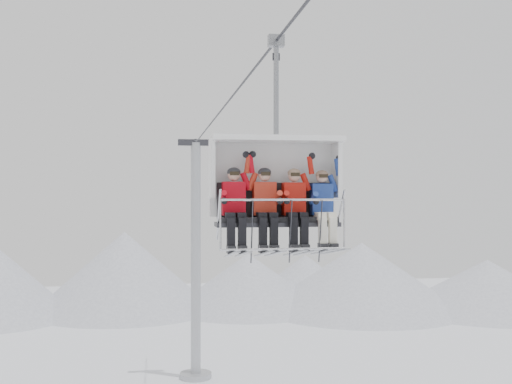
{
  "coord_description": "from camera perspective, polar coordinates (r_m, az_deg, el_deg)",
  "views": [
    {
      "loc": [
        -2.23,
        -14.26,
        10.44
      ],
      "look_at": [
        0.0,
        0.0,
        10.47
      ],
      "focal_mm": 45.0,
      "sensor_mm": 36.0,
      "label": 1
    }
  ],
  "objects": [
    {
      "name": "chairlift_carrier",
      "position": [
        12.15,
        1.69,
        1.08
      ],
      "size": [
        2.45,
        1.17,
        3.98
      ],
      "color": "black",
      "rests_on": "haul_cable"
    },
    {
      "name": "skier_center_right",
      "position": [
        11.92,
        3.49,
        -1.19
      ],
      "size": [
        0.41,
        1.69,
        1.64
      ],
      "color": "red",
      "rests_on": "chairlift_carrier"
    },
    {
      "name": "skier_center_left",
      "position": [
        11.81,
        0.83,
        -1.17
      ],
      "size": [
        0.42,
        1.69,
        1.65
      ],
      "color": "red",
      "rests_on": "chairlift_carrier"
    },
    {
      "name": "skier_far_right",
      "position": [
        12.04,
        5.99,
        -1.24
      ],
      "size": [
        0.4,
        1.69,
        1.59
      ],
      "color": "#244098",
      "rests_on": "chairlift_carrier"
    },
    {
      "name": "haul_cable",
      "position": [
        14.71,
        -0.0,
        11.11
      ],
      "size": [
        0.06,
        50.0,
        0.06
      ],
      "primitive_type": "cylinder",
      "rotation": [
        1.57,
        0.0,
        0.0
      ],
      "color": "#303035",
      "rests_on": "lift_tower_left"
    },
    {
      "name": "skier_far_left",
      "position": [
        11.73,
        -1.94,
        -1.17
      ],
      "size": [
        0.42,
        1.69,
        1.66
      ],
      "color": "red",
      "rests_on": "chairlift_carrier"
    },
    {
      "name": "ridgeline",
      "position": [
        56.82,
        -8.24,
        -7.79
      ],
      "size": [
        72.0,
        21.0,
        7.0
      ],
      "color": "silver",
      "rests_on": "ground"
    },
    {
      "name": "lift_tower_right",
      "position": [
        36.63,
        -5.38,
        -7.41
      ],
      "size": [
        2.0,
        1.8,
        13.48
      ],
      "color": "#A0A3A7",
      "rests_on": "ground"
    }
  ]
}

